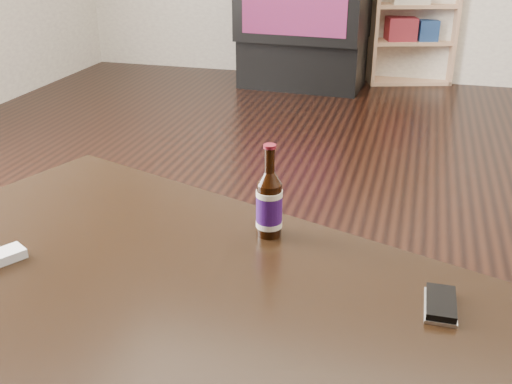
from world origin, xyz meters
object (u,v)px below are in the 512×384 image
(bookshelf, at_px, (413,1))
(coffee_table, at_px, (167,315))
(phone, at_px, (441,304))
(tv_stand, at_px, (302,63))
(beer_bottle, at_px, (269,204))

(bookshelf, distance_m, coffee_table, 3.92)
(bookshelf, distance_m, phone, 3.84)
(tv_stand, height_order, coffee_table, coffee_table)
(tv_stand, distance_m, bookshelf, 0.94)
(beer_bottle, distance_m, phone, 0.42)
(tv_stand, xyz_separation_m, phone, (0.94, -3.45, 0.34))
(beer_bottle, height_order, phone, beer_bottle)
(bookshelf, bearing_deg, phone, -104.36)
(beer_bottle, relative_size, phone, 1.94)
(tv_stand, bearing_deg, beer_bottle, -76.67)
(tv_stand, relative_size, beer_bottle, 4.20)
(bookshelf, bearing_deg, coffee_table, -111.86)
(bookshelf, distance_m, beer_bottle, 3.65)
(coffee_table, xyz_separation_m, beer_bottle, (0.14, 0.26, 0.14))
(tv_stand, distance_m, phone, 3.60)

